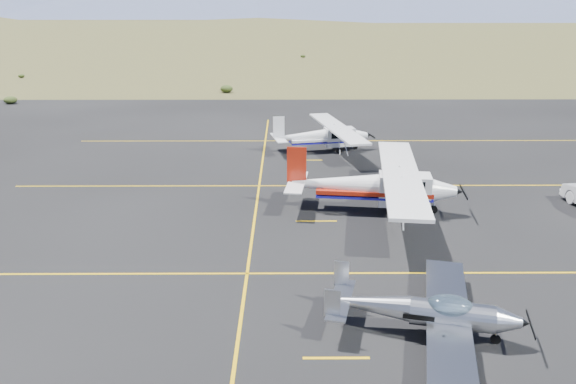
# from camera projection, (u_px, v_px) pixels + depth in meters

# --- Properties ---
(ground) EXTENTS (1600.00, 1600.00, 0.00)m
(ground) POSITION_uv_depth(u_px,v_px,m) (411.00, 299.00, 20.02)
(ground) COLOR #383D1C
(ground) RESTS_ON ground
(apron) EXTENTS (72.00, 72.00, 0.02)m
(apron) POSITION_uv_depth(u_px,v_px,m) (380.00, 225.00, 26.65)
(apron) COLOR black
(apron) RESTS_ON ground
(aircraft_low_wing) EXTENTS (6.05, 8.29, 1.80)m
(aircraft_low_wing) POSITION_uv_depth(u_px,v_px,m) (429.00, 312.00, 17.56)
(aircraft_low_wing) COLOR silver
(aircraft_low_wing) RESTS_ON apron
(aircraft_cessna) EXTENTS (7.70, 12.74, 3.21)m
(aircraft_cessna) POSITION_uv_depth(u_px,v_px,m) (374.00, 184.00, 27.96)
(aircraft_cessna) COLOR silver
(aircraft_cessna) RESTS_ON apron
(aircraft_plain) EXTENTS (6.50, 10.34, 2.61)m
(aircraft_plain) POSITION_uv_depth(u_px,v_px,m) (323.00, 135.00, 39.43)
(aircraft_plain) COLOR white
(aircraft_plain) RESTS_ON apron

